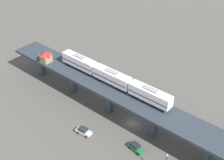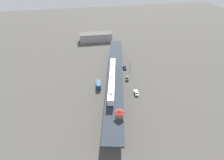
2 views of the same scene
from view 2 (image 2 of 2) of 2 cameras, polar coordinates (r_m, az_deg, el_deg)
The scene contains 10 objects.
ground_plane at distance 101.82m, azimuth 0.95°, elevation -1.77°, with size 400.00×400.00×0.00m, color #4C4944.
elevated_viaduct at distance 97.52m, azimuth 0.99°, elevation 1.55°, with size 30.22×91.33×8.40m.
subway_train at distance 88.40m, azimuth 0.00°, elevation 0.55°, with size 11.64×36.79×4.45m.
signal_hut at distance 70.80m, azimuth 2.48°, elevation -10.85°, with size 3.90×3.90×3.40m.
street_car_blue at distance 117.46m, azimuth 4.12°, elevation 4.19°, with size 2.01×4.43×1.89m.
street_car_silver at distance 95.95m, azimuth 7.88°, elevation -4.11°, with size 2.32×4.57×1.89m.
street_car_green at distance 106.78m, azimuth 5.01°, elevation 0.66°, with size 3.35×4.75×1.89m.
delivery_truck at distance 100.09m, azimuth -4.41°, elevation -1.37°, with size 3.06×7.41×3.20m.
street_lamp at distance 113.43m, azimuth 5.97°, elevation 4.73°, with size 0.44×0.44×6.94m.
warehouse_building at distance 160.24m, azimuth -5.31°, elevation 13.83°, with size 28.91×11.22×6.80m.
Camera 2 is at (-18.53, -79.38, 61.00)m, focal length 28.00 mm.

